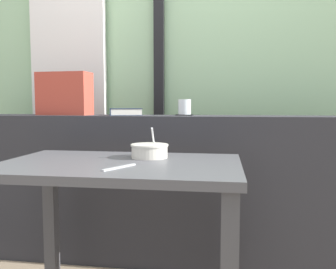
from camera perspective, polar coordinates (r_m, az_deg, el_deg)
The scene contains 11 objects.
outdoor_backdrop at distance 2.67m, azimuth 1.09°, elevation 14.60°, with size 4.80×0.08×2.80m, color #9EC699.
curtain_left_panel at distance 2.77m, azimuth -15.64°, elevation 10.95°, with size 0.56×0.06×2.50m, color white.
window_divider_post at distance 2.60m, azimuth -1.45°, elevation 12.63°, with size 0.07×0.05×2.60m, color black.
dark_console_ledge at distance 2.16m, azimuth -0.87°, elevation -8.71°, with size 2.80×0.30×0.88m, color #2D2D33.
breakfast_table at distance 1.55m, azimuth -7.69°, elevation -8.87°, with size 1.02×0.64×0.70m.
coaster_square at distance 2.14m, azimuth 2.66°, elevation 3.16°, with size 0.10×0.10×0.01m, color black.
juice_glass at distance 2.14m, azimuth 2.66°, elevation 4.34°, with size 0.08×0.08×0.09m.
closed_book at distance 2.17m, azimuth -6.83°, elevation 3.63°, with size 0.23×0.21×0.04m.
throw_pillow at distance 2.28m, azimuth -16.23°, elevation 6.28°, with size 0.32×0.14×0.26m, color #B74233.
soup_bowl at distance 1.63m, azimuth -2.97°, elevation -2.61°, with size 0.17×0.18×0.14m.
fork_utensil at distance 1.38m, azimuth -7.85°, elevation -5.22°, with size 0.02×0.17×0.01m, color silver.
Camera 1 is at (0.35, -1.52, 0.95)m, focal length 38.06 mm.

